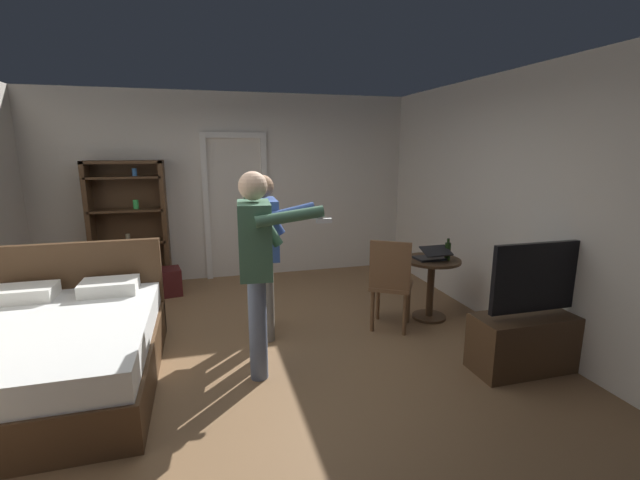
# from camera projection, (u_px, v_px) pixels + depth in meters

# --- Properties ---
(ground_plane) EXTENTS (5.85, 5.85, 0.00)m
(ground_plane) POSITION_uv_depth(u_px,v_px,m) (256.00, 355.00, 4.03)
(ground_plane) COLOR olive
(wall_back) EXTENTS (5.56, 0.12, 2.69)m
(wall_back) POSITION_uv_depth(u_px,v_px,m) (231.00, 187.00, 6.28)
(wall_back) COLOR silver
(wall_back) RESTS_ON ground_plane
(wall_right) EXTENTS (0.12, 5.50, 2.69)m
(wall_right) POSITION_uv_depth(u_px,v_px,m) (513.00, 204.00, 4.45)
(wall_right) COLOR silver
(wall_right) RESTS_ON ground_plane
(doorway_frame) EXTENTS (0.93, 0.08, 2.13)m
(doorway_frame) POSITION_uv_depth(u_px,v_px,m) (236.00, 196.00, 6.24)
(doorway_frame) COLOR white
(doorway_frame) RESTS_ON ground_plane
(bed) EXTENTS (1.60, 1.97, 1.02)m
(bed) POSITION_uv_depth(u_px,v_px,m) (51.00, 352.00, 3.45)
(bed) COLOR #4C331E
(bed) RESTS_ON ground_plane
(bookshelf) EXTENTS (0.99, 0.32, 1.75)m
(bookshelf) POSITION_uv_depth(u_px,v_px,m) (129.00, 220.00, 5.79)
(bookshelf) COLOR #4C331E
(bookshelf) RESTS_ON ground_plane
(tv_flatscreen) EXTENTS (1.16, 0.40, 1.15)m
(tv_flatscreen) POSITION_uv_depth(u_px,v_px,m) (537.00, 333.00, 3.74)
(tv_flatscreen) COLOR #4C331E
(tv_flatscreen) RESTS_ON ground_plane
(side_table) EXTENTS (0.63, 0.63, 0.70)m
(side_table) POSITION_uv_depth(u_px,v_px,m) (431.00, 279.00, 4.81)
(side_table) COLOR #4C331E
(side_table) RESTS_ON ground_plane
(laptop) EXTENTS (0.33, 0.33, 0.16)m
(laptop) POSITION_uv_depth(u_px,v_px,m) (432.00, 256.00, 4.70)
(laptop) COLOR black
(laptop) RESTS_ON side_table
(bottle_on_table) EXTENTS (0.06, 0.06, 0.24)m
(bottle_on_table) POSITION_uv_depth(u_px,v_px,m) (448.00, 251.00, 4.70)
(bottle_on_table) COLOR black
(bottle_on_table) RESTS_ON side_table
(wooden_chair) EXTENTS (0.58, 0.58, 0.99)m
(wooden_chair) POSITION_uv_depth(u_px,v_px,m) (391.00, 281.00, 4.48)
(wooden_chair) COLOR brown
(wooden_chair) RESTS_ON ground_plane
(person_blue_shirt) EXTENTS (0.71, 0.66, 1.74)m
(person_blue_shirt) POSITION_uv_depth(u_px,v_px,m) (257.00, 258.00, 3.55)
(person_blue_shirt) COLOR slate
(person_blue_shirt) RESTS_ON ground_plane
(person_striped_shirt) EXTENTS (0.65, 0.64, 1.66)m
(person_striped_shirt) POSITION_uv_depth(u_px,v_px,m) (265.00, 244.00, 4.28)
(person_striped_shirt) COLOR gray
(person_striped_shirt) RESTS_ON ground_plane
(suitcase_dark) EXTENTS (0.58, 0.41, 0.35)m
(suitcase_dark) POSITION_uv_depth(u_px,v_px,m) (160.00, 283.00, 5.60)
(suitcase_dark) COLOR #4C1919
(suitcase_dark) RESTS_ON ground_plane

